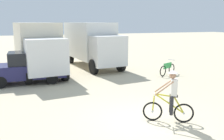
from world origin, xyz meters
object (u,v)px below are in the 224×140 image
(sedan_parked, at_px, (27,67))
(bicycle_spare, at_px, (167,69))
(box_truck_cream_rv, at_px, (38,46))
(box_truck_white_box, at_px, (92,42))
(cyclist_orange_shirt, at_px, (170,98))

(sedan_parked, height_order, bicycle_spare, sedan_parked)
(box_truck_cream_rv, bearing_deg, sedan_parked, -108.50)
(box_truck_white_box, height_order, bicycle_spare, box_truck_white_box)
(box_truck_cream_rv, distance_m, cyclist_orange_shirt, 10.56)
(box_truck_white_box, distance_m, sedan_parked, 6.18)
(box_truck_cream_rv, bearing_deg, bicycle_spare, -24.18)
(box_truck_cream_rv, distance_m, bicycle_spare, 8.62)
(box_truck_white_box, bearing_deg, box_truck_cream_rv, -162.13)
(bicycle_spare, bearing_deg, box_truck_white_box, 127.53)
(sedan_parked, bearing_deg, cyclist_orange_shirt, -59.96)
(box_truck_white_box, height_order, sedan_parked, box_truck_white_box)
(box_truck_white_box, distance_m, cyclist_orange_shirt, 11.26)
(sedan_parked, distance_m, bicycle_spare, 8.63)
(box_truck_white_box, xyz_separation_m, sedan_parked, (-4.86, -3.68, -0.99))
(box_truck_white_box, bearing_deg, bicycle_spare, -52.47)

